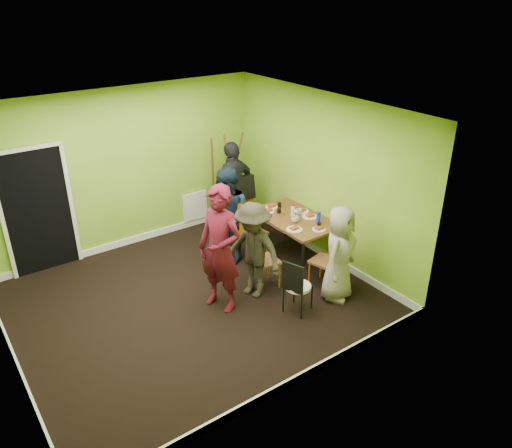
{
  "coord_description": "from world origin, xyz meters",
  "views": [
    {
      "loc": [
        -2.86,
        -5.62,
        4.3
      ],
      "look_at": [
        1.16,
        0.0,
        0.93
      ],
      "focal_mm": 35.0,
      "sensor_mm": 36.0,
      "label": 1
    }
  ],
  "objects_px": {
    "chair_back_end": "(244,194)",
    "blue_bottle": "(319,218)",
    "chair_left_far": "(247,229)",
    "orange_bottle": "(283,213)",
    "person_left_far": "(228,216)",
    "dining_table": "(294,220)",
    "person_back_end": "(233,188)",
    "person_front_end": "(339,254)",
    "person_standing": "(220,249)",
    "person_left_near": "(253,250)",
    "chair_bentwood": "(296,284)",
    "chair_left_near": "(260,257)",
    "chair_front_end": "(329,258)",
    "thermos": "(293,211)",
    "easel": "(226,179)"
  },
  "relations": [
    {
      "from": "person_standing",
      "to": "person_left_near",
      "type": "height_order",
      "value": "person_standing"
    },
    {
      "from": "person_standing",
      "to": "person_left_far",
      "type": "xyz_separation_m",
      "value": [
        0.82,
        1.07,
        -0.13
      ]
    },
    {
      "from": "chair_left_far",
      "to": "orange_bottle",
      "type": "bearing_deg",
      "value": 68.29
    },
    {
      "from": "person_front_end",
      "to": "chair_bentwood",
      "type": "bearing_deg",
      "value": 152.22
    },
    {
      "from": "thermos",
      "to": "person_back_end",
      "type": "relative_size",
      "value": 0.12
    },
    {
      "from": "chair_bentwood",
      "to": "chair_left_far",
      "type": "bearing_deg",
      "value": 149.88
    },
    {
      "from": "dining_table",
      "to": "person_left_far",
      "type": "distance_m",
      "value": 1.11
    },
    {
      "from": "dining_table",
      "to": "chair_back_end",
      "type": "distance_m",
      "value": 1.26
    },
    {
      "from": "easel",
      "to": "chair_bentwood",
      "type": "bearing_deg",
      "value": -104.95
    },
    {
      "from": "dining_table",
      "to": "chair_left_far",
      "type": "xyz_separation_m",
      "value": [
        -0.71,
        0.36,
        -0.1
      ]
    },
    {
      "from": "chair_left_far",
      "to": "orange_bottle",
      "type": "height_order",
      "value": "chair_left_far"
    },
    {
      "from": "person_left_far",
      "to": "chair_front_end",
      "type": "bearing_deg",
      "value": 35.22
    },
    {
      "from": "person_left_far",
      "to": "orange_bottle",
      "type": "bearing_deg",
      "value": 75.75
    },
    {
      "from": "chair_left_far",
      "to": "chair_back_end",
      "type": "distance_m",
      "value": 1.05
    },
    {
      "from": "chair_left_near",
      "to": "chair_front_end",
      "type": "bearing_deg",
      "value": 60.91
    },
    {
      "from": "chair_front_end",
      "to": "blue_bottle",
      "type": "xyz_separation_m",
      "value": [
        0.34,
        0.65,
        0.33
      ]
    },
    {
      "from": "chair_left_near",
      "to": "chair_back_end",
      "type": "relative_size",
      "value": 0.85
    },
    {
      "from": "chair_front_end",
      "to": "blue_bottle",
      "type": "relative_size",
      "value": 4.55
    },
    {
      "from": "chair_left_near",
      "to": "blue_bottle",
      "type": "height_order",
      "value": "blue_bottle"
    },
    {
      "from": "orange_bottle",
      "to": "person_standing",
      "type": "xyz_separation_m",
      "value": [
        -1.67,
        -0.7,
        0.16
      ]
    },
    {
      "from": "person_standing",
      "to": "chair_left_near",
      "type": "bearing_deg",
      "value": 74.29
    },
    {
      "from": "chair_back_end",
      "to": "chair_bentwood",
      "type": "xyz_separation_m",
      "value": [
        -0.83,
        -2.51,
        -0.32
      ]
    },
    {
      "from": "blue_bottle",
      "to": "person_left_far",
      "type": "relative_size",
      "value": 0.13
    },
    {
      "from": "orange_bottle",
      "to": "person_left_far",
      "type": "relative_size",
      "value": 0.04
    },
    {
      "from": "person_front_end",
      "to": "person_standing",
      "type": "bearing_deg",
      "value": 127.77
    },
    {
      "from": "person_standing",
      "to": "person_left_near",
      "type": "distance_m",
      "value": 0.58
    },
    {
      "from": "chair_front_end",
      "to": "easel",
      "type": "distance_m",
      "value": 2.96
    },
    {
      "from": "blue_bottle",
      "to": "chair_left_far",
      "type": "bearing_deg",
      "value": 139.17
    },
    {
      "from": "orange_bottle",
      "to": "person_left_near",
      "type": "xyz_separation_m",
      "value": [
        -1.12,
        -0.71,
        -0.03
      ]
    },
    {
      "from": "chair_left_far",
      "to": "person_left_near",
      "type": "distance_m",
      "value": 1.04
    },
    {
      "from": "person_back_end",
      "to": "chair_left_far",
      "type": "bearing_deg",
      "value": 58.71
    },
    {
      "from": "dining_table",
      "to": "easel",
      "type": "xyz_separation_m",
      "value": [
        -0.16,
        1.88,
        0.19
      ]
    },
    {
      "from": "chair_left_far",
      "to": "person_left_near",
      "type": "relative_size",
      "value": 0.71
    },
    {
      "from": "person_back_end",
      "to": "person_front_end",
      "type": "relative_size",
      "value": 1.2
    },
    {
      "from": "chair_left_far",
      "to": "person_standing",
      "type": "distance_m",
      "value": 1.42
    },
    {
      "from": "chair_back_end",
      "to": "blue_bottle",
      "type": "xyz_separation_m",
      "value": [
        0.35,
        -1.64,
        0.06
      ]
    },
    {
      "from": "easel",
      "to": "person_left_far",
      "type": "height_order",
      "value": "easel"
    },
    {
      "from": "person_left_far",
      "to": "chair_left_far",
      "type": "bearing_deg",
      "value": 60.89
    },
    {
      "from": "thermos",
      "to": "person_front_end",
      "type": "bearing_deg",
      "value": -99.81
    },
    {
      "from": "dining_table",
      "to": "orange_bottle",
      "type": "bearing_deg",
      "value": 119.88
    },
    {
      "from": "chair_front_end",
      "to": "orange_bottle",
      "type": "relative_size",
      "value": 13.03
    },
    {
      "from": "thermos",
      "to": "person_front_end",
      "type": "xyz_separation_m",
      "value": [
        -0.23,
        -1.36,
        -0.12
      ]
    },
    {
      "from": "easel",
      "to": "orange_bottle",
      "type": "height_order",
      "value": "easel"
    },
    {
      "from": "chair_bentwood",
      "to": "person_front_end",
      "type": "distance_m",
      "value": 0.81
    },
    {
      "from": "dining_table",
      "to": "chair_left_far",
      "type": "bearing_deg",
      "value": 152.96
    },
    {
      "from": "chair_bentwood",
      "to": "person_standing",
      "type": "distance_m",
      "value": 1.18
    },
    {
      "from": "chair_back_end",
      "to": "thermos",
      "type": "height_order",
      "value": "chair_back_end"
    },
    {
      "from": "chair_left_near",
      "to": "thermos",
      "type": "distance_m",
      "value": 1.17
    },
    {
      "from": "person_standing",
      "to": "person_front_end",
      "type": "distance_m",
      "value": 1.74
    },
    {
      "from": "person_left_near",
      "to": "person_front_end",
      "type": "xyz_separation_m",
      "value": [
        0.99,
        -0.79,
        -0.02
      ]
    }
  ]
}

